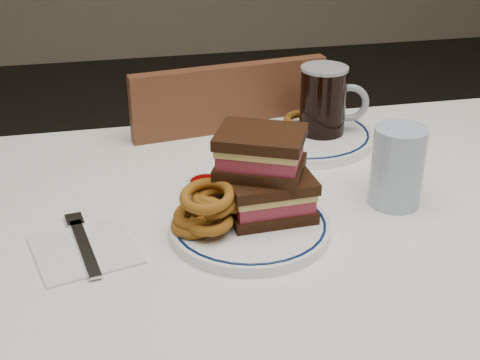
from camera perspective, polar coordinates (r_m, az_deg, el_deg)
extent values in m
cube|color=white|center=(1.08, 4.72, -3.60)|extent=(1.26, 0.86, 0.03)
cylinder|color=#482717|center=(1.56, -19.58, -11.46)|extent=(0.06, 0.06, 0.71)
cylinder|color=#482717|center=(1.74, 18.29, -6.76)|extent=(0.06, 0.06, 0.71)
cube|color=white|center=(1.49, -0.13, 1.76)|extent=(1.26, 0.01, 0.17)
cube|color=#482717|center=(1.69, -2.84, -3.83)|extent=(0.46, 0.46, 0.04)
cylinder|color=#482717|center=(2.00, 0.59, -5.96)|extent=(0.04, 0.04, 0.40)
cylinder|color=#482717|center=(1.73, 4.79, -11.83)|extent=(0.04, 0.04, 0.40)
cylinder|color=#482717|center=(1.92, -9.35, -7.84)|extent=(0.04, 0.04, 0.40)
cylinder|color=#482717|center=(1.65, -6.75, -14.44)|extent=(0.04, 0.04, 0.40)
cube|color=#482717|center=(1.42, -0.78, 1.06)|extent=(0.41, 0.09, 0.45)
cylinder|color=white|center=(1.02, 0.85, -4.07)|extent=(0.24, 0.24, 0.02)
torus|color=#091A47|center=(1.01, 0.85, -3.68)|extent=(0.23, 0.23, 0.00)
cube|color=black|center=(1.03, 2.49, -2.51)|extent=(0.13, 0.11, 0.02)
cube|color=#9A2C3B|center=(1.02, 2.51, -1.57)|extent=(0.12, 0.10, 0.02)
cube|color=tan|center=(1.01, 2.53, -0.77)|extent=(0.13, 0.10, 0.01)
cube|color=black|center=(1.01, 2.54, -0.07)|extent=(0.13, 0.11, 0.02)
cube|color=black|center=(1.01, 1.75, 1.13)|extent=(0.16, 0.15, 0.02)
cube|color=#9A2C3B|center=(1.00, 1.76, 2.12)|extent=(0.15, 0.13, 0.02)
cube|color=tan|center=(1.00, 1.77, 2.96)|extent=(0.15, 0.14, 0.01)
cube|color=black|center=(0.99, 1.79, 3.70)|extent=(0.16, 0.15, 0.02)
torus|color=#6C320E|center=(0.99, -3.79, -3.61)|extent=(0.08, 0.08, 0.04)
torus|color=#6C320E|center=(0.97, -2.57, -3.67)|extent=(0.07, 0.07, 0.02)
torus|color=#6C320E|center=(0.99, -3.67, -2.74)|extent=(0.08, 0.08, 0.04)
torus|color=#6C320E|center=(0.99, -1.92, -2.09)|extent=(0.08, 0.07, 0.07)
torus|color=#6C320E|center=(0.98, -2.16, -1.92)|extent=(0.07, 0.07, 0.05)
torus|color=#6C320E|center=(0.99, -1.97, -1.16)|extent=(0.08, 0.08, 0.03)
torus|color=#6C320E|center=(0.97, -2.82, -1.36)|extent=(0.08, 0.08, 0.03)
cylinder|color=silver|center=(1.06, -2.88, -0.99)|extent=(0.06, 0.06, 0.04)
cylinder|color=#810203|center=(1.06, -2.90, -0.41)|extent=(0.05, 0.05, 0.01)
cylinder|color=black|center=(1.32, 7.07, 6.35)|extent=(0.09, 0.09, 0.15)
cylinder|color=#8F939C|center=(1.29, 7.25, 9.43)|extent=(0.09, 0.09, 0.01)
torus|color=#8F939C|center=(1.32, 9.31, 6.50)|extent=(0.08, 0.03, 0.08)
cylinder|color=#A4B9D3|center=(1.10, 13.29, 1.10)|extent=(0.08, 0.08, 0.13)
cylinder|color=white|center=(1.33, 5.45, 3.72)|extent=(0.27, 0.27, 0.02)
torus|color=#091A47|center=(1.33, 5.46, 4.08)|extent=(0.26, 0.26, 0.01)
torus|color=#6C320E|center=(1.34, 5.80, 4.55)|extent=(0.08, 0.08, 0.05)
torus|color=#6C320E|center=(1.34, 5.56, 5.14)|extent=(0.09, 0.09, 0.02)
cube|color=white|center=(1.00, -13.07, -5.84)|extent=(0.17, 0.17, 0.00)
cube|color=#B8B8BD|center=(1.00, -13.09, -5.65)|extent=(0.05, 0.16, 0.00)
cube|color=#B8B8BD|center=(1.07, -13.94, -3.31)|extent=(0.03, 0.04, 0.00)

